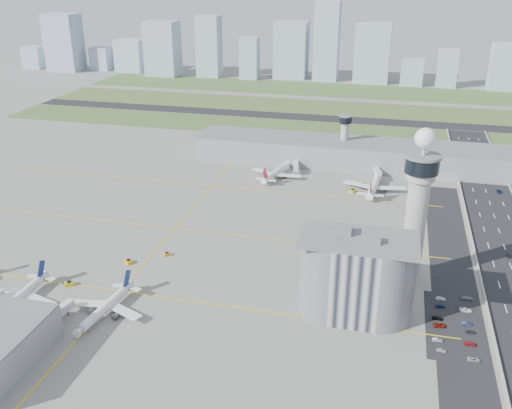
% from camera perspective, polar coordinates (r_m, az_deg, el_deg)
% --- Properties ---
extents(ground, '(1000.00, 1000.00, 0.00)m').
position_cam_1_polar(ground, '(247.06, -1.97, -6.30)').
color(ground, gray).
extents(grass_strip_0, '(480.00, 50.00, 0.08)m').
position_cam_1_polar(grass_strip_0, '(455.49, 3.36, 7.63)').
color(grass_strip_0, '#3D5A2B').
rests_on(grass_strip_0, ground).
extents(grass_strip_1, '(480.00, 60.00, 0.08)m').
position_cam_1_polar(grass_strip_1, '(527.11, 4.92, 9.73)').
color(grass_strip_1, '#4A5E2C').
rests_on(grass_strip_1, ground).
extents(grass_strip_2, '(480.00, 70.00, 0.08)m').
position_cam_1_polar(grass_strip_2, '(604.41, 6.19, 11.41)').
color(grass_strip_2, '#4C6E34').
rests_on(grass_strip_2, ground).
extents(runway, '(480.00, 22.00, 0.10)m').
position_cam_1_polar(runway, '(490.69, 4.18, 8.74)').
color(runway, black).
rests_on(runway, ground).
extents(barrier_left, '(0.60, 500.00, 1.20)m').
position_cam_1_polar(barrier_left, '(242.80, 21.90, -8.56)').
color(barrier_left, '#9E9E99').
rests_on(barrier_left, ground).
extents(landside_road, '(18.00, 260.00, 0.08)m').
position_cam_1_polar(landside_road, '(232.97, 19.46, -9.74)').
color(landside_road, black).
rests_on(landside_road, ground).
extents(parking_lot, '(20.00, 44.00, 0.10)m').
position_cam_1_polar(parking_lot, '(222.67, 19.16, -11.34)').
color(parking_lot, black).
rests_on(parking_lot, ground).
extents(taxiway_line_h_0, '(260.00, 0.60, 0.01)m').
position_cam_1_polar(taxiway_line_h_0, '(236.52, -13.47, -8.45)').
color(taxiway_line_h_0, yellow).
rests_on(taxiway_line_h_0, ground).
extents(taxiway_line_h_1, '(260.00, 0.60, 0.01)m').
position_cam_1_polar(taxiway_line_h_1, '(284.16, -8.10, -2.40)').
color(taxiway_line_h_1, yellow).
rests_on(taxiway_line_h_1, ground).
extents(taxiway_line_h_2, '(260.00, 0.60, 0.01)m').
position_cam_1_polar(taxiway_line_h_2, '(335.78, -4.37, 1.87)').
color(taxiway_line_h_2, yellow).
rests_on(taxiway_line_h_2, ground).
extents(taxiway_line_v, '(0.60, 260.00, 0.01)m').
position_cam_1_polar(taxiway_line_v, '(284.16, -8.10, -2.40)').
color(taxiway_line_v, yellow).
rests_on(taxiway_line_v, ground).
extents(control_tower, '(14.00, 14.00, 64.50)m').
position_cam_1_polar(control_tower, '(231.66, 15.87, 0.33)').
color(control_tower, '#ADAAA5').
rests_on(control_tower, ground).
extents(secondary_tower, '(8.60, 8.60, 31.90)m').
position_cam_1_polar(secondary_tower, '(372.33, 8.85, 6.86)').
color(secondary_tower, '#ADAAA5').
rests_on(secondary_tower, ground).
extents(admin_building, '(42.00, 24.00, 33.50)m').
position_cam_1_polar(admin_building, '(213.08, 10.00, -7.10)').
color(admin_building, '#B2B2B7').
rests_on(admin_building, ground).
extents(terminal_pier, '(210.00, 32.00, 15.80)m').
position_cam_1_polar(terminal_pier, '(372.91, 10.25, 5.03)').
color(terminal_pier, gray).
rests_on(terminal_pier, ground).
extents(airplane_near_b, '(31.27, 36.78, 10.29)m').
position_cam_1_polar(airplane_near_b, '(237.43, -22.77, -8.18)').
color(airplane_near_b, white).
rests_on(airplane_near_b, ground).
extents(airplane_near_c, '(34.73, 39.50, 10.14)m').
position_cam_1_polar(airplane_near_c, '(220.92, -14.98, -9.52)').
color(airplane_near_c, white).
rests_on(airplane_near_c, ground).
extents(airplane_far_a, '(39.65, 44.06, 10.68)m').
position_cam_1_polar(airplane_far_a, '(348.22, 2.09, 3.65)').
color(airplane_far_a, white).
rests_on(airplane_far_a, ground).
extents(airplane_far_b, '(39.67, 45.51, 11.94)m').
position_cam_1_polar(airplane_far_b, '(334.33, 11.84, 2.42)').
color(airplane_far_b, white).
rests_on(airplane_far_b, ground).
extents(jet_bridge_near_2, '(5.39, 14.31, 5.70)m').
position_cam_1_polar(jet_bridge_near_2, '(219.18, -20.31, -11.24)').
color(jet_bridge_near_2, silver).
rests_on(jet_bridge_near_2, ground).
extents(jet_bridge_far_0, '(5.39, 14.31, 5.70)m').
position_cam_1_polar(jet_bridge_far_0, '(363.47, 4.01, 4.04)').
color(jet_bridge_far_0, silver).
rests_on(jet_bridge_far_0, ground).
extents(jet_bridge_far_1, '(5.39, 14.31, 5.70)m').
position_cam_1_polar(jet_bridge_far_1, '(358.88, 11.90, 3.33)').
color(jet_bridge_far_1, silver).
rests_on(jet_bridge_far_1, ground).
extents(tug_1, '(4.46, 4.19, 2.14)m').
position_cam_1_polar(tug_1, '(245.40, -18.17, -7.50)').
color(tug_1, gold).
rests_on(tug_1, ground).
extents(tug_2, '(4.06, 3.81, 1.95)m').
position_cam_1_polar(tug_2, '(255.79, -12.63, -5.56)').
color(tug_2, '#DFA000').
rests_on(tug_2, ground).
extents(tug_3, '(3.59, 3.52, 1.74)m').
position_cam_1_polar(tug_3, '(258.95, -8.91, -4.90)').
color(tug_3, orange).
rests_on(tug_3, ground).
extents(tug_4, '(2.86, 2.06, 1.60)m').
position_cam_1_polar(tug_4, '(348.50, 2.80, 2.86)').
color(tug_4, '#E1AC04').
rests_on(tug_4, ground).
extents(tug_5, '(3.76, 4.19, 2.02)m').
position_cam_1_polar(tug_5, '(329.66, 9.63, 1.37)').
color(tug_5, gold).
rests_on(tug_5, ground).
extents(car_lot_0, '(3.41, 1.61, 1.13)m').
position_cam_1_polar(car_lot_0, '(208.06, 18.03, -13.68)').
color(car_lot_0, silver).
rests_on(car_lot_0, ground).
extents(car_lot_1, '(3.75, 1.68, 1.19)m').
position_cam_1_polar(car_lot_1, '(212.49, 17.70, -12.76)').
color(car_lot_1, '#969FA9').
rests_on(car_lot_1, ground).
extents(car_lot_2, '(4.96, 2.88, 1.30)m').
position_cam_1_polar(car_lot_2, '(220.08, 17.87, -11.41)').
color(car_lot_2, maroon).
rests_on(car_lot_2, ground).
extents(car_lot_3, '(3.92, 1.60, 1.14)m').
position_cam_1_polar(car_lot_3, '(223.81, 17.71, -10.78)').
color(car_lot_3, black).
rests_on(car_lot_3, ground).
extents(car_lot_4, '(3.85, 1.98, 1.25)m').
position_cam_1_polar(car_lot_4, '(231.21, 17.97, -9.62)').
color(car_lot_4, '#14224D').
rests_on(car_lot_4, ground).
extents(car_lot_5, '(3.74, 1.51, 1.21)m').
position_cam_1_polar(car_lot_5, '(235.66, 17.98, -8.96)').
color(car_lot_5, silver).
rests_on(car_lot_5, ground).
extents(car_lot_6, '(4.45, 2.41, 1.19)m').
position_cam_1_polar(car_lot_6, '(207.38, 20.95, -14.27)').
color(car_lot_6, '#ABABAB').
rests_on(car_lot_6, ground).
extents(car_lot_7, '(4.11, 1.70, 1.19)m').
position_cam_1_polar(car_lot_7, '(214.20, 20.62, -12.90)').
color(car_lot_7, maroon).
rests_on(car_lot_7, ground).
extents(car_lot_8, '(3.31, 1.45, 1.11)m').
position_cam_1_polar(car_lot_8, '(220.26, 20.67, -11.83)').
color(car_lot_8, '#2A2B2F').
rests_on(car_lot_8, ground).
extents(car_lot_9, '(3.90, 1.87, 1.23)m').
position_cam_1_polar(car_lot_9, '(224.20, 20.35, -11.10)').
color(car_lot_9, navy).
rests_on(car_lot_9, ground).
extents(car_lot_10, '(4.97, 2.73, 1.32)m').
position_cam_1_polar(car_lot_10, '(231.78, 20.25, -9.87)').
color(car_lot_10, white).
rests_on(car_lot_10, ground).
extents(car_lot_11, '(4.52, 1.91, 1.30)m').
position_cam_1_polar(car_lot_11, '(239.35, 20.35, -8.77)').
color(car_lot_11, gray).
rests_on(car_lot_11, ground).
extents(car_hw_1, '(1.52, 3.71, 1.19)m').
position_cam_1_polar(car_hw_1, '(278.73, 23.96, -4.71)').
color(car_hw_1, black).
rests_on(car_hw_1, ground).
extents(car_hw_2, '(2.18, 4.69, 1.30)m').
position_cam_1_polar(car_hw_2, '(353.21, 23.16, 1.20)').
color(car_hw_2, navy).
rests_on(car_hw_2, ground).
extents(car_hw_4, '(1.90, 3.53, 1.14)m').
position_cam_1_polar(car_hw_4, '(409.73, 20.02, 4.55)').
color(car_hw_4, gray).
rests_on(car_hw_4, ground).
extents(skyline_bldg_0, '(24.05, 19.24, 26.50)m').
position_cam_1_polar(skyline_bldg_0, '(773.48, -21.31, 13.57)').
color(skyline_bldg_0, '#9EADC1').
rests_on(skyline_bldg_0, ground).
extents(skyline_bldg_1, '(37.63, 30.10, 65.60)m').
position_cam_1_polar(skyline_bldg_1, '(742.09, -18.65, 15.11)').
color(skyline_bldg_1, '#9EADC1').
rests_on(skyline_bldg_1, ground).
extents(skyline_bldg_2, '(22.81, 18.25, 26.79)m').
position_cam_1_polar(skyline_bldg_2, '(735.30, -15.21, 13.90)').
color(skyline_bldg_2, '#9EADC1').
rests_on(skyline_bldg_2, ground).
extents(skyline_bldg_3, '(32.30, 25.84, 36.93)m').
position_cam_1_polar(skyline_bldg_3, '(717.93, -12.41, 14.36)').
color(skyline_bldg_3, '#9EADC1').
rests_on(skyline_bldg_3, ground).
extents(skyline_bldg_4, '(35.81, 28.65, 60.36)m').
position_cam_1_polar(skyline_bldg_4, '(681.94, -9.33, 15.14)').
color(skyline_bldg_4, '#9EADC1').
rests_on(skyline_bldg_4, ground).
extents(skyline_bldg_5, '(25.49, 20.39, 66.89)m').
position_cam_1_polar(skyline_bldg_5, '(666.50, -4.72, 15.46)').
color(skyline_bldg_5, '#9EADC1').
rests_on(skyline_bldg_5, ground).
extents(skyline_bldg_6, '(20.04, 16.03, 45.20)m').
position_cam_1_polar(skyline_bldg_6, '(652.95, -0.66, 14.41)').
color(skyline_bldg_6, '#9EADC1').
rests_on(skyline_bldg_6, ground).
extents(skyline_bldg_7, '(35.76, 28.61, 61.22)m').
position_cam_1_polar(skyline_bldg_7, '(660.84, 3.53, 15.18)').
color(skyline_bldg_7, '#9EADC1').
rests_on(skyline_bldg_7, ground).
extents(skyline_bldg_8, '(26.33, 21.06, 83.39)m').
position_cam_1_polar(skyline_bldg_8, '(648.09, 7.08, 15.89)').
color(skyline_bldg_8, '#9EADC1').
rests_on(skyline_bldg_8, ground).
extents(skyline_bldg_9, '(36.96, 29.57, 62.11)m').
position_cam_1_polar(skyline_bldg_9, '(646.03, 11.56, 14.63)').
color(skyline_bldg_9, '#9EADC1').
rests_on(skyline_bldg_9, ground).
extents(skyline_bldg_10, '(23.01, 18.41, 27.75)m').
position_cam_1_polar(skyline_bldg_10, '(639.59, 15.32, 12.65)').
color(skyline_bldg_10, '#9EADC1').
rests_on(skyline_bldg_10, ground).
extents(skyline_bldg_11, '(20.22, 16.18, 38.97)m').
position_cam_1_polar(skyline_bldg_11, '(640.01, 18.57, 12.80)').
color(skyline_bldg_11, '#9EADC1').
rests_on(skyline_bldg_11, ground).
extents(skyline_bldg_12, '(26.14, 20.92, 46.89)m').
position_cam_1_polar(skyline_bldg_12, '(643.69, 23.50, 12.52)').
color(skyline_bldg_12, '#9EADC1').
rests_on(skyline_bldg_12, ground).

